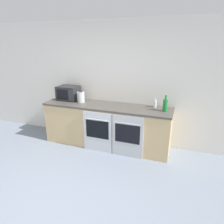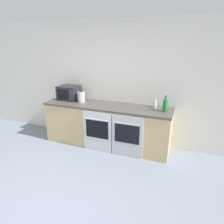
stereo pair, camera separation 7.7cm
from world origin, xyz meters
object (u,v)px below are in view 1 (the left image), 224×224
Objects in this scene: bottle_clear at (155,104)px; oven_right at (127,136)px; oven_left at (98,132)px; kettle at (81,97)px; bottle_green at (165,105)px; microwave at (68,93)px.

oven_right is at bearing -127.22° from bottle_clear.
kettle is (-0.54, 0.37, 0.59)m from oven_left.
bottle_green reaches higher than kettle.
bottle_green reaches higher than bottle_clear.
oven_left is at bearing -26.83° from microwave.
oven_right is 0.93m from bottle_green.
oven_right is 0.87m from bottle_clear.
microwave is at bearing 166.56° from kettle.
bottle_clear reaches higher than oven_left.
oven_left is 2.70× the size of bottle_green.
bottle_clear is at bearing 138.88° from bottle_green.
kettle is (-1.17, 0.37, 0.59)m from oven_right.
bottle_green is at bearing 29.39° from oven_right.
oven_left is 1.00× the size of oven_right.
microwave is 2.46× the size of bottle_clear.
kettle is at bearing -13.44° from microwave.
bottle_clear is at bearing 52.78° from oven_right.
microwave is 1.95m from bottle_clear.
oven_left is 1.29m from bottle_clear.
oven_right is at bearing -150.61° from bottle_green.
microwave is 1.46× the size of bottle_green.
bottle_clear is (0.41, 0.54, 0.55)m from oven_right.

